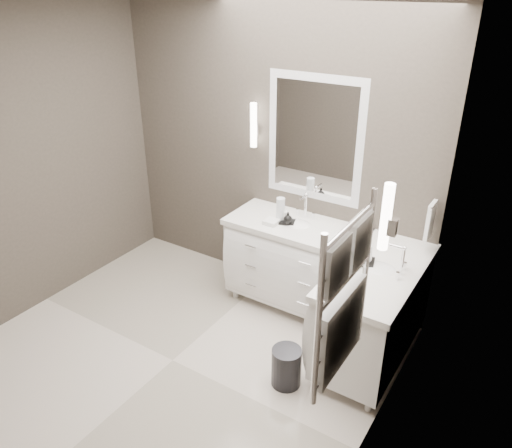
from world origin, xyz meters
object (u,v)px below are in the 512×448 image
Objects in this scene: towel_ladder at (342,305)px; waste_bin at (286,367)px; vanity_back at (295,259)px; vanity_right at (374,308)px.

waste_bin is at bearing 133.82° from towel_ladder.
vanity_back is 0.93m from vanity_right.
vanity_back is 1.38× the size of towel_ladder.
towel_ladder reaches higher than vanity_right.
vanity_back is 1.00× the size of vanity_right.
waste_bin is (0.45, -0.95, -0.33)m from vanity_back.
vanity_right is 0.82m from waste_bin.
towel_ladder is (0.23, -1.30, 0.91)m from vanity_right.
vanity_right is (0.88, -0.33, 0.00)m from vanity_back.
towel_ladder is at bearing -80.16° from vanity_right.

